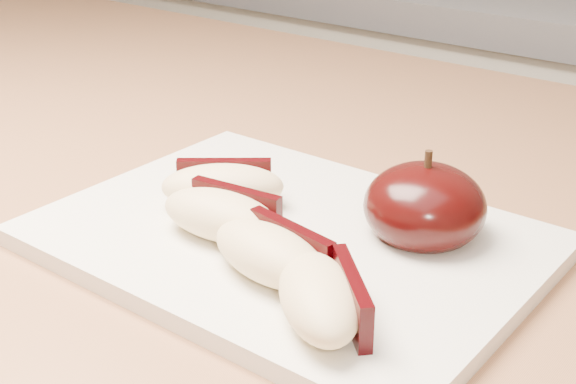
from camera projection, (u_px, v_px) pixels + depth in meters
The scene contains 6 objects.
cutting_board at pixel (288, 239), 0.47m from camera, with size 0.28×0.21×0.01m, color silver.
apple_half at pixel (425, 206), 0.46m from camera, with size 0.08×0.08×0.06m.
apple_wedge_a at pixel (223, 186), 0.49m from camera, with size 0.08×0.07×0.03m.
apple_wedge_b at pixel (223, 214), 0.46m from camera, with size 0.08×0.05×0.03m.
apple_wedge_c at pixel (272, 253), 0.41m from camera, with size 0.08×0.05×0.03m.
apple_wedge_d at pixel (323, 297), 0.38m from camera, with size 0.08×0.08×0.03m.
Camera 1 is at (0.27, 0.07, 1.13)m, focal length 50.00 mm.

